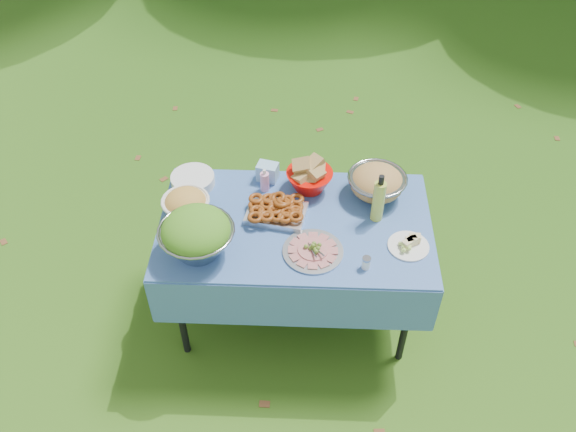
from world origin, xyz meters
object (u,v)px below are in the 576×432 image
object	(u,v)px
pasta_bowl_steel	(377,182)
charcuterie_platter	(313,247)
bread_bowl	(310,176)
salad_bowl	(196,234)
plate_stack	(193,180)
picnic_table	(295,269)
oil_bottle	(379,198)

from	to	relation	value
pasta_bowl_steel	charcuterie_platter	xyz separation A→B (m)	(-0.35, -0.46, -0.05)
bread_bowl	charcuterie_platter	size ratio (longest dim) A/B	0.84
salad_bowl	plate_stack	xyz separation A→B (m)	(-0.11, 0.52, -0.10)
bread_bowl	salad_bowl	bearing A→B (deg)	-137.54
picnic_table	charcuterie_platter	distance (m)	0.47
charcuterie_platter	oil_bottle	distance (m)	0.44
salad_bowl	plate_stack	size ratio (longest dim) A/B	1.54
plate_stack	charcuterie_platter	world-z (taller)	charcuterie_platter
picnic_table	bread_bowl	size ratio (longest dim) A/B	5.54
picnic_table	charcuterie_platter	xyz separation A→B (m)	(0.10, -0.20, 0.42)
pasta_bowl_steel	plate_stack	bearing A→B (deg)	177.64
picnic_table	bread_bowl	distance (m)	0.55
plate_stack	oil_bottle	size ratio (longest dim) A/B	0.84
plate_stack	bread_bowl	size ratio (longest dim) A/B	0.94
plate_stack	oil_bottle	xyz separation A→B (m)	(1.03, -0.24, 0.12)
plate_stack	bread_bowl	bearing A→B (deg)	-0.64
oil_bottle	plate_stack	bearing A→B (deg)	167.07
plate_stack	oil_bottle	distance (m)	1.07
pasta_bowl_steel	bread_bowl	bearing A→B (deg)	174.59
plate_stack	pasta_bowl_steel	bearing A→B (deg)	-2.36
charcuterie_platter	bread_bowl	bearing A→B (deg)	93.07
salad_bowl	bread_bowl	world-z (taller)	salad_bowl
charcuterie_platter	salad_bowl	bearing A→B (deg)	-178.21
bread_bowl	pasta_bowl_steel	distance (m)	0.38
picnic_table	oil_bottle	size ratio (longest dim) A/B	4.91
oil_bottle	pasta_bowl_steel	bearing A→B (deg)	87.48
picnic_table	pasta_bowl_steel	size ratio (longest dim) A/B	4.48
picnic_table	oil_bottle	distance (m)	0.69
salad_bowl	oil_bottle	bearing A→B (deg)	16.93
plate_stack	bread_bowl	xyz separation A→B (m)	(0.67, -0.01, 0.06)
salad_bowl	oil_bottle	distance (m)	0.97
pasta_bowl_steel	picnic_table	bearing A→B (deg)	-150.41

